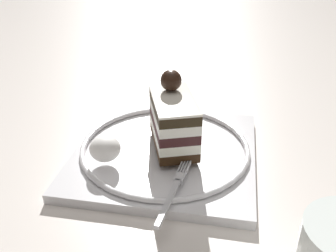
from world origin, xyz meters
name	(u,v)px	position (x,y,z in m)	size (l,w,h in m)	color
ground_plane	(161,147)	(0.00, 0.00, 0.00)	(2.40, 2.40, 0.00)	silver
dessert_plate	(168,151)	(0.03, 0.01, 0.01)	(0.29, 0.29, 0.02)	silver
cake_slice	(177,119)	(0.02, 0.02, 0.06)	(0.11, 0.07, 0.10)	black
whipped_cream_dollop	(108,148)	(0.06, -0.07, 0.04)	(0.04, 0.04, 0.03)	white
fork	(178,189)	(0.13, 0.02, 0.02)	(0.12, 0.05, 0.00)	silver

